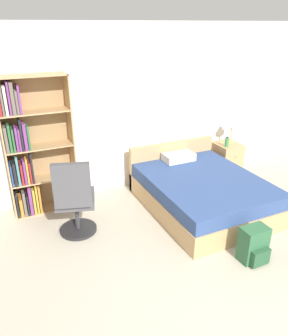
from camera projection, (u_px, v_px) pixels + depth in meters
name	position (u px, v px, depth m)	size (l,w,h in m)	color
ground_plane	(277.00, 319.00, 3.10)	(14.00, 14.00, 0.00)	#BCB29E
wall_back	(138.00, 109.00, 5.25)	(9.00, 0.06, 2.60)	white
bookshelf	(30.00, 151.00, 4.51)	(0.92, 0.33, 1.97)	tan
bed	(200.00, 190.00, 4.92)	(1.55, 1.97, 0.75)	tan
office_chair	(75.00, 201.00, 4.11)	(0.60, 0.67, 1.10)	#232326
nightstand	(226.00, 159.00, 5.99)	(0.43, 0.48, 0.58)	tan
table_lamp	(232.00, 123.00, 5.76)	(0.21, 0.21, 0.47)	tan
water_bottle	(227.00, 142.00, 5.69)	(0.07, 0.07, 0.18)	#3F8C4C
backpack_green	(254.00, 245.00, 3.79)	(0.31, 0.27, 0.43)	#2D603D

